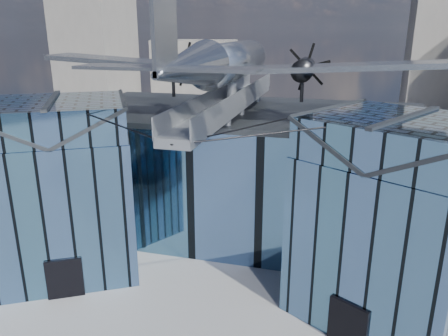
# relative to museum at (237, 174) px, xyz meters

# --- Properties ---
(ground_plane) EXTENTS (120.00, 120.00, 0.00)m
(ground_plane) POSITION_rel_museum_xyz_m (-0.00, -5.82, -5.54)
(ground_plane) COLOR gray
(museum) EXTENTS (32.88, 24.50, 17.60)m
(museum) POSITION_rel_museum_xyz_m (0.00, 0.00, 0.00)
(museum) COLOR #496F94
(museum) RESTS_ON ground
(bg_towers) EXTENTS (77.00, 24.50, 26.00)m
(bg_towers) POSITION_rel_museum_xyz_m (1.45, 44.67, 4.47)
(bg_towers) COLOR slate
(bg_towers) RESTS_ON ground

